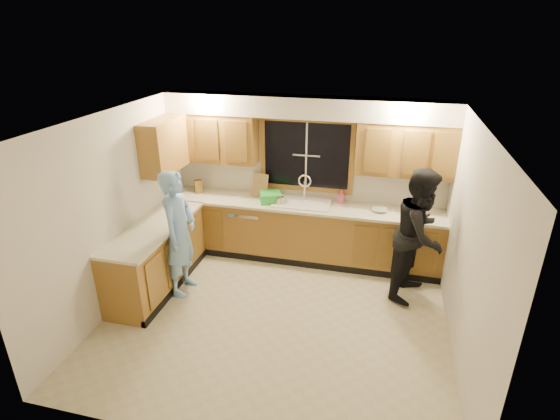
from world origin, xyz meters
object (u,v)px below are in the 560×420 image
(knife_block, at_px, (198,186))
(sink, at_px, (302,207))
(stove, at_px, (135,278))
(soap_bottle, at_px, (341,196))
(woman, at_px, (420,235))
(bowl, at_px, (380,210))
(dish_crate, at_px, (270,197))
(dishwasher, at_px, (249,229))
(man, at_px, (179,234))

(knife_block, bearing_deg, sink, -38.17)
(stove, xyz_separation_m, soap_bottle, (2.37, 2.02, 0.57))
(woman, distance_m, soap_bottle, 1.39)
(knife_block, xyz_separation_m, bowl, (2.86, -0.08, -0.08))
(woman, distance_m, knife_block, 3.47)
(stove, bearing_deg, dish_crate, 53.75)
(dishwasher, distance_m, man, 1.47)
(knife_block, bearing_deg, bowl, -37.84)
(woman, xyz_separation_m, dish_crate, (-2.18, 0.58, 0.09))
(dish_crate, relative_size, bowl, 1.50)
(dishwasher, relative_size, knife_block, 3.86)
(soap_bottle, bearing_deg, bowl, -20.32)
(sink, relative_size, dishwasher, 1.05)
(soap_bottle, bearing_deg, dish_crate, -167.99)
(stove, height_order, bowl, bowl)
(dish_crate, bearing_deg, knife_block, 175.69)
(sink, distance_m, dishwasher, 0.96)
(sink, xyz_separation_m, woman, (1.70, -0.62, 0.03))
(sink, xyz_separation_m, stove, (-1.80, -1.82, -0.41))
(dishwasher, height_order, soap_bottle, soap_bottle)
(man, relative_size, knife_block, 8.24)
(man, distance_m, soap_bottle, 2.47)
(dishwasher, relative_size, dish_crate, 2.63)
(dish_crate, bearing_deg, bowl, 0.26)
(stove, height_order, woman, woman)
(knife_block, distance_m, soap_bottle, 2.28)
(dishwasher, bearing_deg, knife_block, 175.00)
(woman, distance_m, bowl, 0.80)
(dishwasher, xyz_separation_m, dish_crate, (0.36, -0.02, 0.58))
(sink, distance_m, woman, 1.80)
(dishwasher, bearing_deg, woman, -13.29)
(man, xyz_separation_m, woman, (3.10, 0.68, 0.02))
(dishwasher, bearing_deg, soap_bottle, 8.31)
(man, xyz_separation_m, knife_block, (-0.31, 1.36, 0.15))
(dishwasher, xyz_separation_m, man, (-0.55, -1.28, 0.46))
(soap_bottle, bearing_deg, woman, -35.68)
(sink, xyz_separation_m, dish_crate, (-0.49, -0.03, 0.13))
(sink, height_order, soap_bottle, sink)
(dishwasher, relative_size, soap_bottle, 3.98)
(man, height_order, woman, woman)
(sink, bearing_deg, soap_bottle, 18.70)
(sink, height_order, stove, sink)
(soap_bottle, bearing_deg, dishwasher, -171.69)
(bowl, bearing_deg, dish_crate, -179.74)
(sink, bearing_deg, man, -137.23)
(woman, relative_size, dish_crate, 5.76)
(stove, distance_m, bowl, 3.50)
(dishwasher, distance_m, bowl, 2.08)
(woman, xyz_separation_m, knife_block, (-3.40, 0.68, 0.13))
(dish_crate, distance_m, bowl, 1.64)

